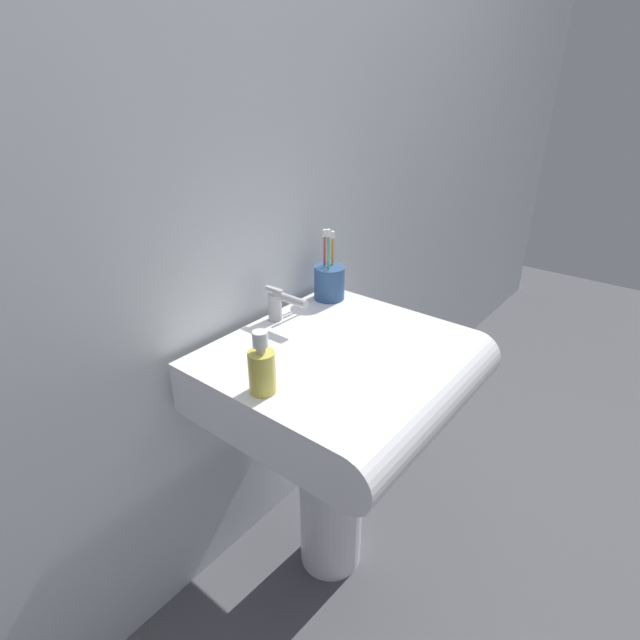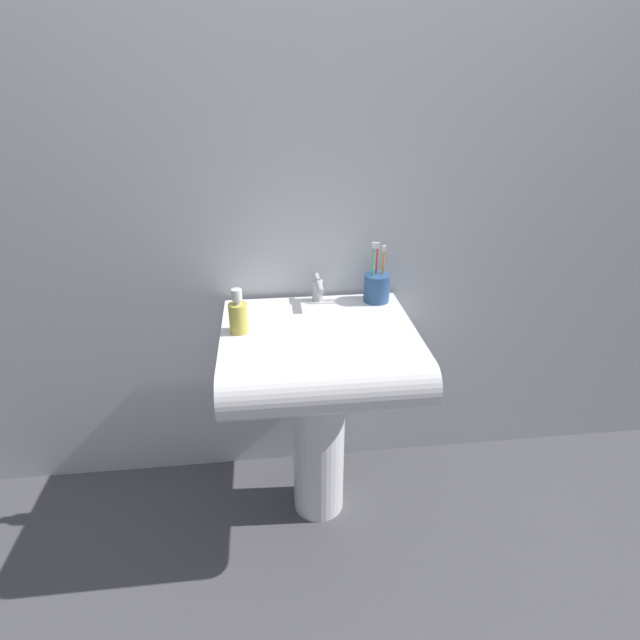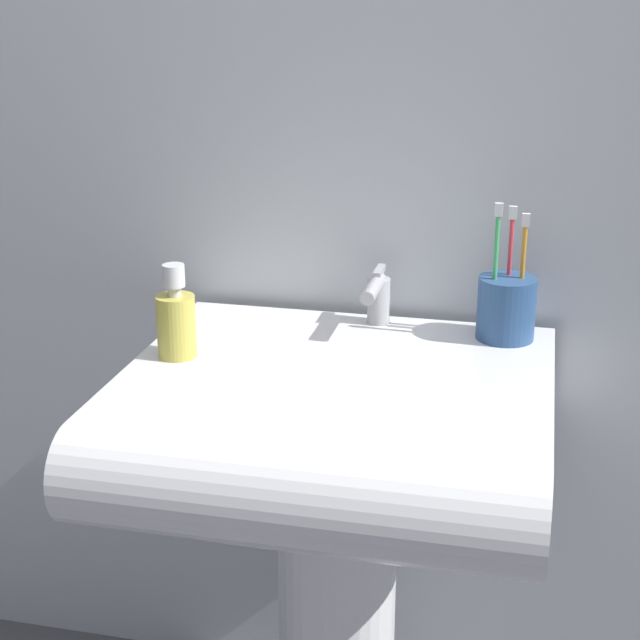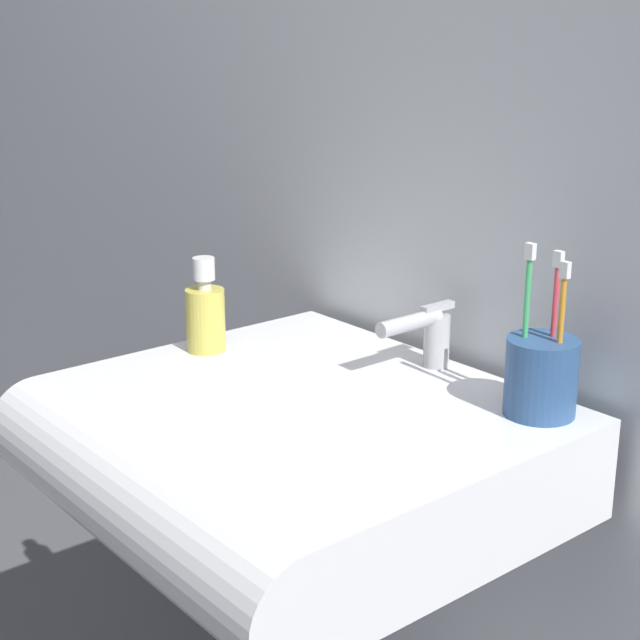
% 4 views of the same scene
% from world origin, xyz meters
% --- Properties ---
extents(ground_plane, '(6.00, 6.00, 0.00)m').
position_xyz_m(ground_plane, '(0.00, 0.00, 0.00)').
color(ground_plane, '#4C4C51').
rests_on(ground_plane, ground).
extents(wall_back, '(5.00, 0.05, 2.40)m').
position_xyz_m(wall_back, '(0.00, 0.29, 1.20)').
color(wall_back, silver).
rests_on(wall_back, ground).
extents(sink_pedestal, '(0.18, 0.18, 0.61)m').
position_xyz_m(sink_pedestal, '(0.00, 0.00, 0.31)').
color(sink_pedestal, white).
rests_on(sink_pedestal, ground).
extents(sink_basin, '(0.60, 0.56, 0.13)m').
position_xyz_m(sink_basin, '(0.00, -0.05, 0.68)').
color(sink_basin, white).
rests_on(sink_basin, sink_pedestal).
extents(faucet, '(0.04, 0.14, 0.09)m').
position_xyz_m(faucet, '(0.02, 0.19, 0.80)').
color(faucet, '#B7B7BC').
rests_on(faucet, sink_basin).
extents(toothbrush_cup, '(0.09, 0.09, 0.22)m').
position_xyz_m(toothbrush_cup, '(0.23, 0.19, 0.80)').
color(toothbrush_cup, '#2D5184').
rests_on(toothbrush_cup, sink_basin).
extents(soap_bottle, '(0.06, 0.06, 0.14)m').
position_xyz_m(soap_bottle, '(-0.24, 0.00, 0.80)').
color(soap_bottle, gold).
rests_on(soap_bottle, sink_basin).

